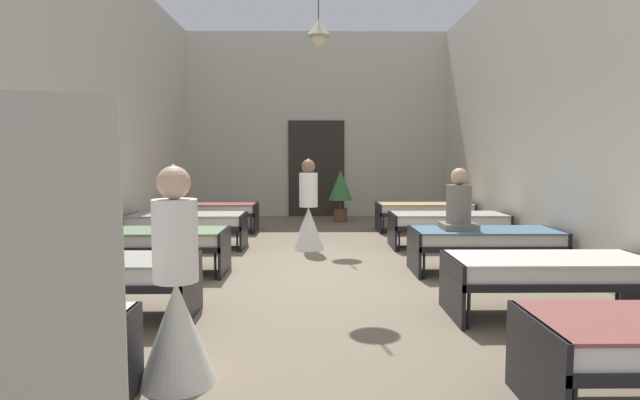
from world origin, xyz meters
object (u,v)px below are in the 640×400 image
(patient_seated_primary, at_px, (459,207))
(potted_plant, at_px, (340,189))
(bed_right_row_1, at_px, (549,271))
(bed_left_row_2, at_px, (153,240))
(bed_right_row_4, at_px, (424,210))
(nurse_near_aisle, at_px, (177,307))
(bed_right_row_3, at_px, (448,221))
(nurse_mid_aisle, at_px, (308,217))
(bed_left_row_1, at_px, (92,273))
(bed_left_row_3, at_px, (187,222))
(bed_right_row_2, at_px, (485,239))
(bed_left_row_4, at_px, (210,210))

(patient_seated_primary, relative_size, potted_plant, 0.67)
(bed_right_row_1, relative_size, bed_left_row_2, 1.00)
(bed_left_row_2, distance_m, bed_right_row_4, 5.76)
(nurse_near_aisle, distance_m, patient_seated_primary, 4.39)
(bed_right_row_3, distance_m, nurse_mid_aisle, 2.33)
(bed_left_row_1, distance_m, bed_right_row_4, 7.16)
(nurse_near_aisle, bearing_deg, potted_plant, 67.23)
(nurse_near_aisle, relative_size, patient_seated_primary, 1.86)
(bed_left_row_3, xyz_separation_m, bed_right_row_4, (4.33, 1.90, 0.00))
(bed_right_row_2, relative_size, nurse_mid_aisle, 1.28)
(bed_right_row_4, bearing_deg, bed_left_row_3, -156.30)
(bed_right_row_4, bearing_deg, bed_right_row_2, -90.00)
(bed_left_row_4, bearing_deg, nurse_near_aisle, -80.74)
(bed_right_row_1, xyz_separation_m, potted_plant, (-1.61, 7.28, 0.32))
(bed_right_row_4, relative_size, patient_seated_primary, 2.38)
(bed_left_row_3, distance_m, nurse_mid_aisle, 2.01)
(bed_right_row_1, xyz_separation_m, bed_left_row_3, (-4.33, 3.80, 0.00))
(bed_left_row_1, xyz_separation_m, potted_plant, (2.71, 7.28, 0.32))
(nurse_near_aisle, xyz_separation_m, potted_plant, (1.55, 8.73, 0.23))
(bed_right_row_2, relative_size, bed_right_row_4, 1.00)
(bed_right_row_4, bearing_deg, patient_seated_primary, -95.27)
(bed_right_row_2, relative_size, bed_left_row_4, 1.00)
(potted_plant, bearing_deg, bed_right_row_1, -77.50)
(bed_left_row_4, bearing_deg, bed_left_row_1, -90.00)
(bed_right_row_2, bearing_deg, bed_left_row_4, 138.72)
(nurse_near_aisle, bearing_deg, bed_left_row_4, 86.55)
(bed_left_row_1, relative_size, bed_left_row_3, 1.00)
(bed_left_row_2, relative_size, bed_left_row_3, 1.00)
(potted_plant, bearing_deg, bed_right_row_3, -65.11)
(bed_right_row_4, bearing_deg, bed_right_row_3, -90.00)
(bed_right_row_3, relative_size, bed_left_row_4, 1.00)
(bed_right_row_3, distance_m, bed_right_row_4, 1.90)
(bed_right_row_1, distance_m, bed_right_row_3, 3.80)
(bed_left_row_4, height_order, potted_plant, potted_plant)
(bed_left_row_2, bearing_deg, bed_left_row_4, 90.00)
(bed_left_row_1, bearing_deg, nurse_near_aisle, -51.22)
(bed_left_row_2, relative_size, nurse_near_aisle, 1.28)
(bed_right_row_2, height_order, nurse_mid_aisle, nurse_mid_aisle)
(bed_left_row_3, distance_m, bed_left_row_4, 1.90)
(bed_right_row_1, xyz_separation_m, bed_left_row_2, (-4.33, 1.90, 0.00))
(bed_left_row_4, bearing_deg, bed_right_row_2, -41.28)
(bed_left_row_1, bearing_deg, bed_left_row_2, 90.00)
(bed_right_row_4, relative_size, nurse_near_aisle, 1.28)
(bed_right_row_2, height_order, nurse_near_aisle, nurse_near_aisle)
(bed_left_row_2, xyz_separation_m, bed_right_row_2, (4.33, 0.00, 0.00))
(bed_right_row_2, height_order, potted_plant, potted_plant)
(bed_right_row_2, bearing_deg, bed_left_row_1, -156.30)
(bed_right_row_2, distance_m, bed_left_row_4, 5.76)
(bed_right_row_3, xyz_separation_m, patient_seated_primary, (-0.35, -1.89, 0.43))
(bed_right_row_4, relative_size, potted_plant, 1.59)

